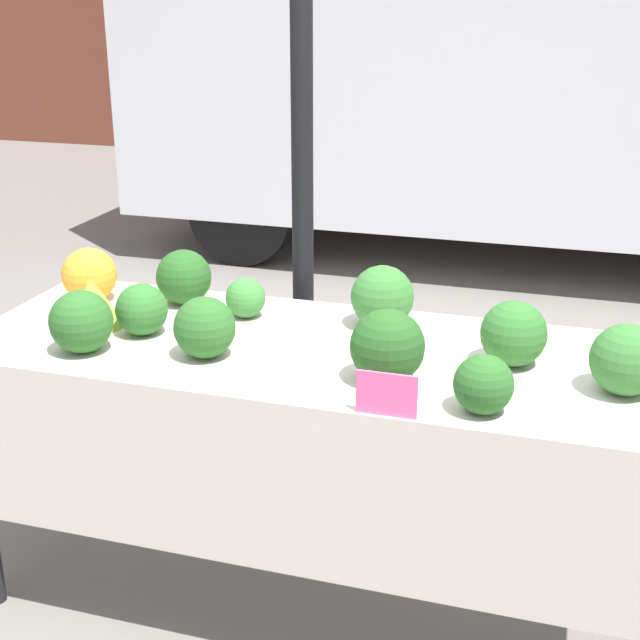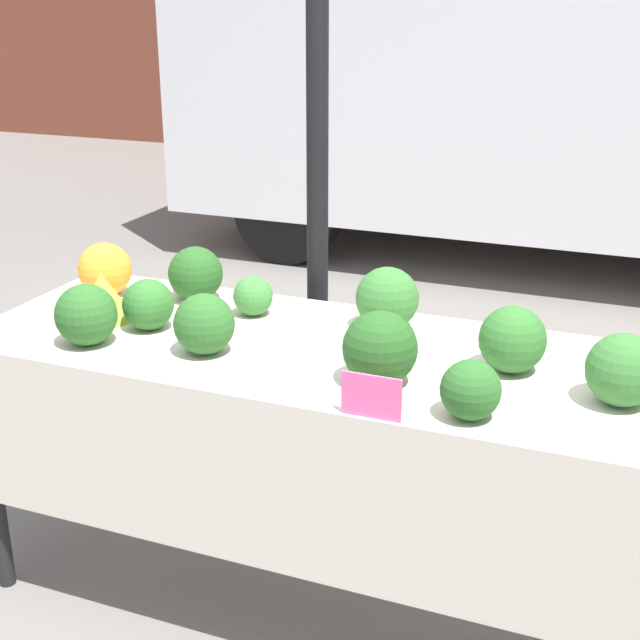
{
  "view_description": "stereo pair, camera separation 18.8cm",
  "coord_description": "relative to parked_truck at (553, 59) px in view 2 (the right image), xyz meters",
  "views": [
    {
      "loc": [
        0.65,
        -2.14,
        1.73
      ],
      "look_at": [
        0.0,
        0.0,
        0.9
      ],
      "focal_mm": 50.0,
      "sensor_mm": 36.0,
      "label": 1
    },
    {
      "loc": [
        0.83,
        -2.08,
        1.73
      ],
      "look_at": [
        0.0,
        0.0,
        0.9
      ],
      "focal_mm": 50.0,
      "sensor_mm": 36.0,
      "label": 2
    }
  ],
  "objects": [
    {
      "name": "ground_plane",
      "position": [
        -0.01,
        -4.09,
        -1.29
      ],
      "size": [
        40.0,
        40.0,
        0.0
      ],
      "primitive_type": "plane",
      "color": "slate"
    },
    {
      "name": "tent_pole",
      "position": [
        -0.23,
        -3.56,
        -0.14
      ],
      "size": [
        0.07,
        0.07,
        2.32
      ],
      "color": "black",
      "rests_on": "ground_plane"
    },
    {
      "name": "parked_truck",
      "position": [
        0.0,
        0.0,
        0.0
      ],
      "size": [
        5.02,
        2.15,
        2.44
      ],
      "color": "silver",
      "rests_on": "ground_plane"
    },
    {
      "name": "market_table",
      "position": [
        -0.01,
        -4.15,
        -0.59
      ],
      "size": [
        1.97,
        0.72,
        0.82
      ],
      "color": "beige",
      "rests_on": "ground_plane"
    },
    {
      "name": "orange_cauliflower",
      "position": [
        -0.8,
        -3.93,
        -0.39
      ],
      "size": [
        0.17,
        0.17,
        0.17
      ],
      "color": "orange",
      "rests_on": "market_table"
    },
    {
      "name": "romanesco_head",
      "position": [
        -0.68,
        -4.12,
        -0.41
      ],
      "size": [
        0.18,
        0.18,
        0.14
      ],
      "color": "#93B238",
      "rests_on": "market_table"
    },
    {
      "name": "broccoli_head_0",
      "position": [
        0.46,
        -4.36,
        -0.41
      ],
      "size": [
        0.14,
        0.14,
        0.14
      ],
      "color": "#285B23",
      "rests_on": "market_table"
    },
    {
      "name": "broccoli_head_1",
      "position": [
        0.77,
        -4.15,
        -0.39
      ],
      "size": [
        0.17,
        0.17,
        0.17
      ],
      "color": "#336B2D",
      "rests_on": "market_table"
    },
    {
      "name": "broccoli_head_2",
      "position": [
        -0.29,
        -3.92,
        -0.42
      ],
      "size": [
        0.12,
        0.12,
        0.12
      ],
      "color": "#387533",
      "rests_on": "market_table"
    },
    {
      "name": "broccoli_head_3",
      "position": [
        -0.28,
        -4.24,
        -0.4
      ],
      "size": [
        0.16,
        0.16,
        0.16
      ],
      "color": "#285B23",
      "rests_on": "market_table"
    },
    {
      "name": "broccoli_head_4",
      "position": [
        0.12,
        -3.88,
        -0.39
      ],
      "size": [
        0.18,
        0.18,
        0.18
      ],
      "color": "#336B2D",
      "rests_on": "market_table"
    },
    {
      "name": "broccoli_head_5",
      "position": [
        -0.51,
        -3.86,
        -0.39
      ],
      "size": [
        0.17,
        0.17,
        0.17
      ],
      "color": "#23511E",
      "rests_on": "market_table"
    },
    {
      "name": "broccoli_head_6",
      "position": [
        0.21,
        -4.25,
        -0.39
      ],
      "size": [
        0.19,
        0.19,
        0.19
      ],
      "color": "#23511E",
      "rests_on": "market_table"
    },
    {
      "name": "broccoli_head_7",
      "position": [
        -0.51,
        -4.14,
        -0.41
      ],
      "size": [
        0.15,
        0.15,
        0.15
      ],
      "color": "#2D6628",
      "rests_on": "market_table"
    },
    {
      "name": "broccoli_head_8",
      "position": [
        0.5,
        -4.06,
        -0.39
      ],
      "size": [
        0.17,
        0.17,
        0.17
      ],
      "color": "#2D6628",
      "rests_on": "market_table"
    },
    {
      "name": "broccoli_head_9",
      "position": [
        -0.61,
        -4.3,
        -0.39
      ],
      "size": [
        0.17,
        0.17,
        0.17
      ],
      "color": "#285B23",
      "rests_on": "market_table"
    },
    {
      "name": "price_sign",
      "position": [
        0.26,
        -4.44,
        -0.43
      ],
      "size": [
        0.14,
        0.01,
        0.11
      ],
      "color": "#F45B9E",
      "rests_on": "market_table"
    }
  ]
}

